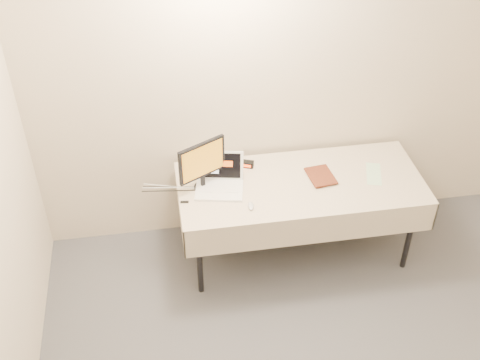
{
  "coord_description": "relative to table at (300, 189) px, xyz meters",
  "views": [
    {
      "loc": [
        -1.02,
        -1.39,
        3.56
      ],
      "look_at": [
        -0.48,
        1.99,
        0.86
      ],
      "focal_mm": 45.0,
      "sensor_mm": 36.0,
      "label": 1
    }
  ],
  "objects": [
    {
      "name": "back_wall",
      "position": [
        0.0,
        0.45,
        0.67
      ],
      "size": [
        4.0,
        0.1,
        2.7
      ],
      "primitive_type": "cube",
      "color": "beige",
      "rests_on": "ground"
    },
    {
      "name": "table",
      "position": [
        0.0,
        0.0,
        0.0
      ],
      "size": [
        1.86,
        0.81,
        0.74
      ],
      "color": "black",
      "rests_on": "ground"
    },
    {
      "name": "laptop",
      "position": [
        -0.61,
        0.05,
        0.12
      ],
      "size": [
        0.4,
        0.37,
        0.24
      ],
      "rotation": [
        0.0,
        0.0,
        -0.2
      ],
      "color": "white",
      "rests_on": "table"
    },
    {
      "name": "monitor",
      "position": [
        -0.74,
        0.06,
        0.29
      ],
      "size": [
        0.35,
        0.2,
        0.4
      ],
      "rotation": [
        0.0,
        0.0,
        0.49
      ],
      "color": "black",
      "rests_on": "table"
    },
    {
      "name": "book",
      "position": [
        0.07,
        0.02,
        0.19
      ],
      "size": [
        0.19,
        0.04,
        0.25
      ],
      "primitive_type": "imported",
      "rotation": [
        0.0,
        0.0,
        0.11
      ],
      "color": "#90371A",
      "rests_on": "table"
    },
    {
      "name": "alarm_clock",
      "position": [
        -0.38,
        0.26,
        0.09
      ],
      "size": [
        0.13,
        0.09,
        0.05
      ],
      "rotation": [
        0.0,
        0.0,
        -0.36
      ],
      "color": "black",
      "rests_on": "table"
    },
    {
      "name": "clicker",
      "position": [
        -0.42,
        -0.22,
        0.07
      ],
      "size": [
        0.05,
        0.09,
        0.02
      ],
      "primitive_type": "ellipsoid",
      "rotation": [
        0.0,
        0.0,
        -0.09
      ],
      "color": "#BDBDC0",
      "rests_on": "table"
    },
    {
      "name": "paper_form",
      "position": [
        0.58,
        0.01,
        0.06
      ],
      "size": [
        0.19,
        0.3,
        0.0
      ],
      "primitive_type": "cube",
      "rotation": [
        0.0,
        0.0,
        -0.29
      ],
      "color": "#B8E3B4",
      "rests_on": "table"
    },
    {
      "name": "usb_dongle",
      "position": [
        -0.89,
        -0.1,
        0.07
      ],
      "size": [
        0.06,
        0.03,
        0.01
      ],
      "primitive_type": "cube",
      "rotation": [
        0.0,
        0.0,
        -0.13
      ],
      "color": "black",
      "rests_on": "table"
    }
  ]
}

